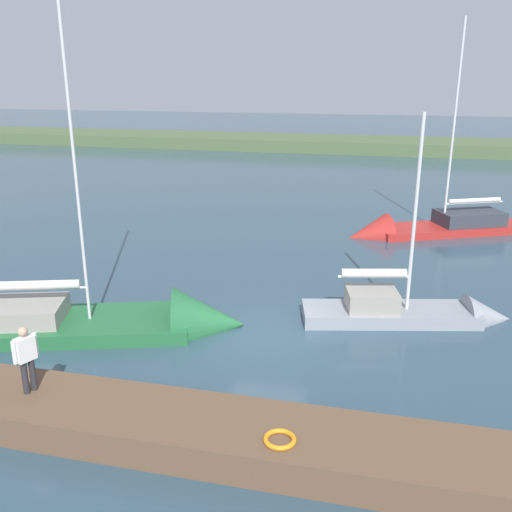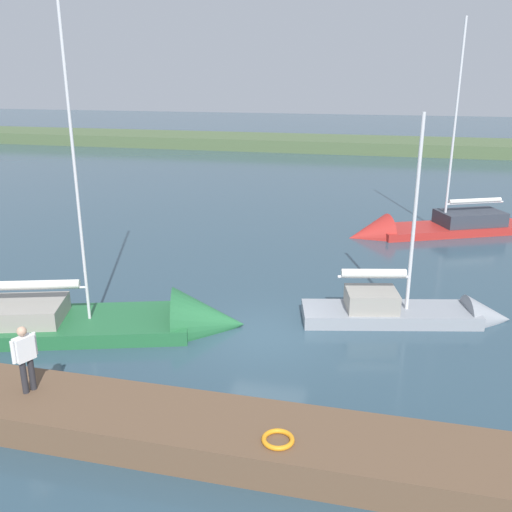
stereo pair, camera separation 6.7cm
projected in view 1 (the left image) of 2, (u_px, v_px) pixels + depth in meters
ground_plane at (264, 335)px, 17.22m from camera, size 200.00×200.00×0.00m
far_shoreline at (358, 150)px, 58.88m from camera, size 180.00×8.00×2.40m
dock_pier at (207, 433)px, 11.95m from camera, size 23.23×2.08×0.72m
life_ring_buoy at (280, 439)px, 11.07m from camera, size 0.66×0.66×0.10m
sailboat_far_left at (423, 231)px, 28.09m from camera, size 9.34×5.93×11.24m
sailboat_outer_mooring at (418, 315)px, 18.20m from camera, size 6.90×3.06×7.33m
sailboat_far_right at (122, 325)px, 17.50m from camera, size 10.16×5.35×11.90m
person_on_dock at (26, 355)px, 12.56m from camera, size 0.37×0.58×1.61m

